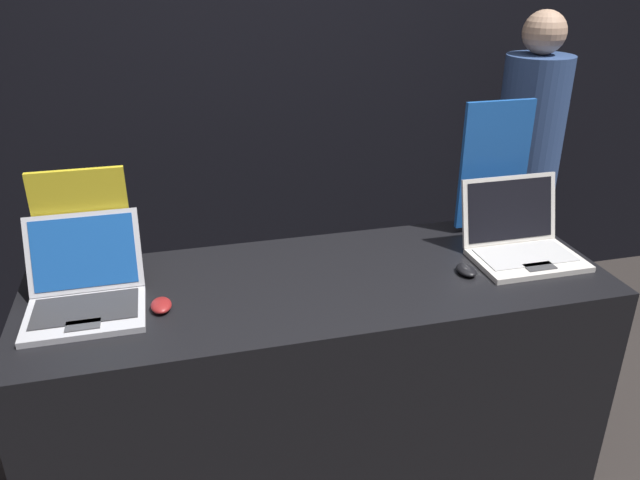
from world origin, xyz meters
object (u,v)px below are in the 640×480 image
mouse_front (161,305)px  promo_stand_back (494,170)px  mouse_back (466,270)px  promo_stand_front (84,229)px  person_bystander (523,178)px  laptop_front (85,290)px  laptop_back (520,240)px

mouse_front → promo_stand_back: size_ratio=0.18×
mouse_front → mouse_back: 1.04m
mouse_front → promo_stand_back: 1.36m
mouse_front → promo_stand_front: (-0.23, 0.27, 0.17)m
mouse_back → person_bystander: 1.22m
promo_stand_back → person_bystander: (0.53, 0.60, -0.28)m
promo_stand_front → person_bystander: person_bystander is taller
laptop_front → promo_stand_back: promo_stand_back is taller
promo_stand_front → person_bystander: (2.06, 0.64, -0.21)m
laptop_back → promo_stand_back: size_ratio=0.73×
promo_stand_back → person_bystander: person_bystander is taller
promo_stand_front → mouse_front: bearing=-50.2°
mouse_back → person_bystander: person_bystander is taller
mouse_front → laptop_back: 1.30m
promo_stand_front → laptop_back: 1.55m
mouse_front → promo_stand_front: bearing=129.8°
mouse_front → promo_stand_back: promo_stand_back is taller
laptop_front → promo_stand_front: (0.00, 0.19, 0.13)m
promo_stand_front → laptop_front: bearing=-90.0°
laptop_back → promo_stand_back: promo_stand_back is taller
mouse_front → promo_stand_front: 0.40m
laptop_front → promo_stand_back: 1.56m
laptop_front → laptop_back: 1.53m
promo_stand_front → person_bystander: 2.17m
promo_stand_front → laptop_back: bearing=-7.6°
mouse_front → laptop_back: bearing=3.0°
mouse_back → promo_stand_back: 0.48m
laptop_back → promo_stand_back: 0.31m
mouse_front → laptop_back: size_ratio=0.25×
mouse_back → mouse_front: bearing=179.0°
laptop_front → mouse_back: bearing=-4.4°
laptop_front → promo_stand_back: bearing=8.7°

